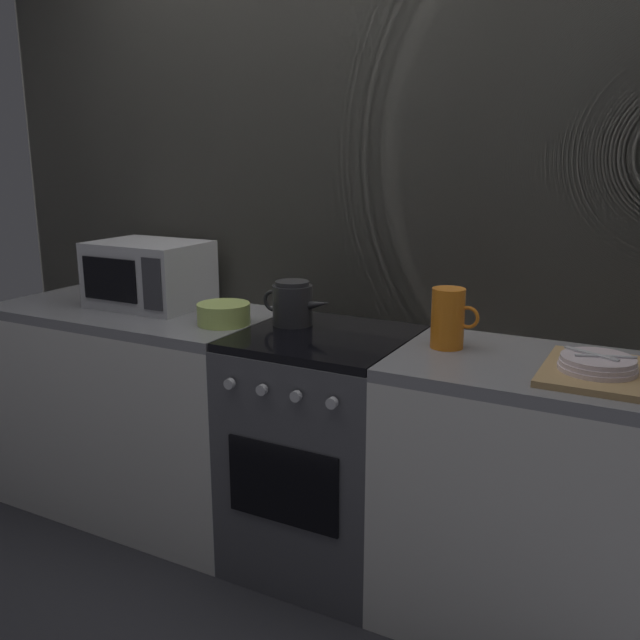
% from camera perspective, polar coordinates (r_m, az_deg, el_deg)
% --- Properties ---
extents(ground_plane, '(8.00, 8.00, 0.00)m').
position_cam_1_polar(ground_plane, '(2.80, 0.36, -19.31)').
color(ground_plane, '#2D2D33').
extents(back_wall, '(3.60, 0.05, 2.40)m').
position_cam_1_polar(back_wall, '(2.65, 3.65, 6.70)').
color(back_wall, '#B2AD9E').
rests_on(back_wall, ground_plane).
extents(counter_left, '(1.20, 0.60, 0.90)m').
position_cam_1_polar(counter_left, '(3.07, -14.84, -7.24)').
color(counter_left, silver).
rests_on(counter_left, ground_plane).
extents(stove_unit, '(0.60, 0.63, 0.90)m').
position_cam_1_polar(stove_unit, '(2.58, 0.36, -10.92)').
color(stove_unit, '#4C4C51').
rests_on(stove_unit, ground_plane).
extents(counter_right, '(1.20, 0.60, 0.90)m').
position_cam_1_polar(counter_right, '(2.35, 20.94, -14.53)').
color(counter_right, silver).
rests_on(counter_right, ground_plane).
extents(microwave, '(0.46, 0.35, 0.27)m').
position_cam_1_polar(microwave, '(2.94, -14.13, 3.76)').
color(microwave, '#B2B2B7').
rests_on(microwave, counter_left).
extents(kettle, '(0.28, 0.15, 0.17)m').
position_cam_1_polar(kettle, '(2.54, -2.30, 1.40)').
color(kettle, '#262628').
rests_on(kettle, stove_unit).
extents(mixing_bowl, '(0.20, 0.20, 0.08)m').
position_cam_1_polar(mixing_bowl, '(2.58, -8.08, 0.52)').
color(mixing_bowl, '#B7D166').
rests_on(mixing_bowl, counter_left).
extents(pitcher, '(0.16, 0.11, 0.20)m').
position_cam_1_polar(pitcher, '(2.27, 10.71, 0.16)').
color(pitcher, orange).
rests_on(pitcher, counter_right).
extents(dish_pile, '(0.30, 0.40, 0.07)m').
position_cam_1_polar(dish_pile, '(2.13, 22.24, -3.77)').
color(dish_pile, tan).
rests_on(dish_pile, counter_right).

